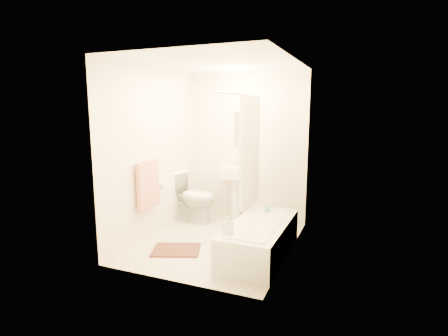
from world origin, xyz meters
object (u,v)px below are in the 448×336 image
at_px(sink, 235,191).
at_px(bathtub, 260,239).
at_px(soap_bottle, 228,225).
at_px(toilet, 192,197).
at_px(bath_mat, 176,250).

relative_size(sink, bathtub, 0.64).
bearing_deg(sink, soap_bottle, -81.81).
bearing_deg(toilet, sink, -52.86).
height_order(bath_mat, soap_bottle, soap_bottle).
distance_m(bathtub, bath_mat, 1.10).
height_order(sink, bath_mat, sink).
relative_size(toilet, soap_bottle, 3.86).
bearing_deg(bath_mat, toilet, 107.72).
height_order(toilet, sink, sink).
height_order(toilet, bath_mat, toilet).
relative_size(toilet, sink, 0.85).
bearing_deg(soap_bottle, toilet, 130.03).
height_order(sink, bathtub, sink).
relative_size(bathtub, soap_bottle, 7.10).
xyz_separation_m(toilet, soap_bottle, (1.20, -1.42, 0.13)).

